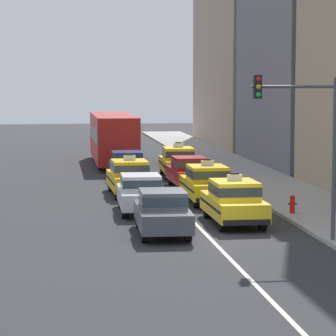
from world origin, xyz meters
TOP-DOWN VIEW (x-y plane):
  - ground_plane at (0.00, 0.00)m, footprint 160.00×160.00m
  - lane_stripe_left_right at (0.00, 20.00)m, footprint 0.14×80.00m
  - sidewalk_curb at (5.60, 15.00)m, footprint 4.00×90.00m
  - sedan_left_nearest at (-1.53, 1.14)m, footprint 1.89×4.35m
  - sedan_left_second at (-1.79, 6.30)m, footprint 1.86×4.34m
  - taxi_left_third at (-1.78, 11.83)m, footprint 1.95×4.61m
  - sedan_left_fourth at (-1.41, 17.89)m, footprint 1.77×4.30m
  - bus_left_fifth at (-1.55, 26.96)m, footprint 2.53×11.20m
  - taxi_right_nearest at (1.42, 3.05)m, footprint 1.84×4.57m
  - taxi_right_second at (1.41, 8.81)m, footprint 1.83×4.56m
  - sedan_right_third at (1.43, 14.15)m, footprint 1.85×4.34m
  - taxi_right_fourth at (1.61, 19.35)m, footprint 1.95×4.61m
  - fire_hydrant at (4.08, 4.43)m, footprint 0.36×0.22m
  - traffic_light_pole at (2.89, -1.34)m, footprint 2.87×0.33m

SIDE VIEW (x-z plane):
  - ground_plane at x=0.00m, z-range 0.00..0.00m
  - lane_stripe_left_right at x=0.00m, z-range 0.00..0.01m
  - sidewalk_curb at x=5.60m, z-range 0.00..0.15m
  - fire_hydrant at x=4.08m, z-range 0.18..0.91m
  - sedan_left_nearest at x=-1.53m, z-range 0.06..1.64m
  - sedan_left_second at x=-1.79m, z-range 0.06..1.64m
  - sedan_left_fourth at x=-1.41m, z-range 0.06..1.64m
  - sedan_right_third at x=1.43m, z-range 0.06..1.64m
  - taxi_left_third at x=-1.78m, z-range -0.10..1.86m
  - taxi_right_nearest at x=1.42m, z-range -0.10..1.86m
  - taxi_right_second at x=1.41m, z-range -0.10..1.86m
  - taxi_right_fourth at x=1.61m, z-range -0.10..1.86m
  - bus_left_fifth at x=-1.55m, z-range 0.21..3.43m
  - traffic_light_pole at x=2.89m, z-range 1.03..6.61m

